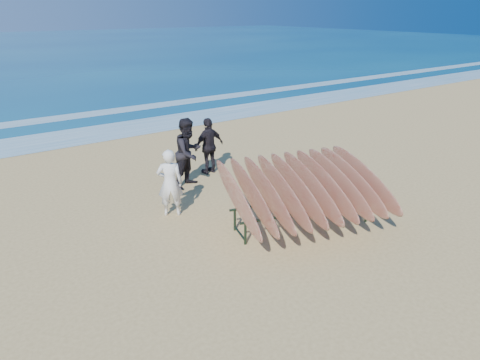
{
  "coord_description": "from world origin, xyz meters",
  "views": [
    {
      "loc": [
        -5.15,
        -6.54,
        4.54
      ],
      "look_at": [
        0.0,
        0.8,
        0.95
      ],
      "focal_mm": 32.0,
      "sensor_mm": 36.0,
      "label": 1
    }
  ],
  "objects_px": {
    "person_white": "(170,183)",
    "person_dark_b": "(209,146)",
    "surfboard_rack": "(304,187)",
    "person_dark_a": "(189,153)"
  },
  "relations": [
    {
      "from": "person_white",
      "to": "person_dark_a",
      "type": "distance_m",
      "value": 1.83
    },
    {
      "from": "person_white",
      "to": "person_dark_b",
      "type": "bearing_deg",
      "value": -110.76
    },
    {
      "from": "person_dark_a",
      "to": "surfboard_rack",
      "type": "bearing_deg",
      "value": -97.9
    },
    {
      "from": "surfboard_rack",
      "to": "person_dark_b",
      "type": "relative_size",
      "value": 2.29
    },
    {
      "from": "person_dark_a",
      "to": "person_dark_b",
      "type": "xyz_separation_m",
      "value": [
        0.96,
        0.53,
        -0.12
      ]
    },
    {
      "from": "surfboard_rack",
      "to": "person_white",
      "type": "relative_size",
      "value": 2.35
    },
    {
      "from": "surfboard_rack",
      "to": "person_white",
      "type": "distance_m",
      "value": 3.06
    },
    {
      "from": "person_white",
      "to": "person_dark_b",
      "type": "height_order",
      "value": "person_dark_b"
    },
    {
      "from": "person_dark_b",
      "to": "surfboard_rack",
      "type": "bearing_deg",
      "value": 83.85
    },
    {
      "from": "surfboard_rack",
      "to": "person_white",
      "type": "bearing_deg",
      "value": 149.1
    }
  ]
}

